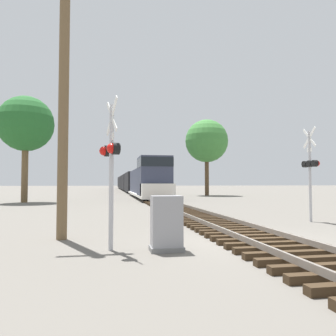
{
  "coord_description": "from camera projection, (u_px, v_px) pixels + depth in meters",
  "views": [
    {
      "loc": [
        -4.3,
        -9.13,
        1.74
      ],
      "look_at": [
        -0.74,
        10.54,
        2.65
      ],
      "focal_mm": 35.0,
      "sensor_mm": 36.0,
      "label": 1
    }
  ],
  "objects": [
    {
      "name": "ground_plane",
      "position": [
        256.0,
        242.0,
        9.66
      ],
      "size": [
        400.0,
        400.0,
        0.0
      ],
      "primitive_type": "plane",
      "color": "#666059"
    },
    {
      "name": "tree_far_right",
      "position": [
        26.0,
        124.0,
        29.46
      ],
      "size": [
        4.96,
        4.96,
        9.56
      ],
      "color": "brown",
      "rests_on": "ground"
    },
    {
      "name": "crossing_signal_near",
      "position": [
        110.0,
        159.0,
        8.52
      ],
      "size": [
        0.55,
        1.01,
        3.95
      ],
      "rotation": [
        0.0,
        0.0,
        -1.29
      ],
      "color": "#B7B7BC",
      "rests_on": "ground"
    },
    {
      "name": "tree_mid_background",
      "position": [
        207.0,
        141.0,
        45.67
      ],
      "size": [
        5.96,
        5.96,
        10.58
      ],
      "color": "brown",
      "rests_on": "ground"
    },
    {
      "name": "relay_cabinet",
      "position": [
        166.0,
        224.0,
        8.38
      ],
      "size": [
        0.85,
        0.61,
        1.41
      ],
      "color": "slate",
      "rests_on": "ground"
    },
    {
      "name": "freight_train",
      "position": [
        130.0,
        182.0,
        67.89
      ],
      "size": [
        3.0,
        82.46,
        4.24
      ],
      "color": "#33384C",
      "rests_on": "ground"
    },
    {
      "name": "utility_pole",
      "position": [
        64.0,
        97.0,
        10.25
      ],
      "size": [
        1.8,
        0.32,
        8.65
      ],
      "color": "brown",
      "rests_on": "ground"
    },
    {
      "name": "crossing_signal_far",
      "position": [
        310.0,
        167.0,
        14.74
      ],
      "size": [
        0.34,
        1.0,
        4.25
      ],
      "rotation": [
        0.0,
        0.0,
        1.59
      ],
      "color": "#B7B7BC",
      "rests_on": "ground"
    },
    {
      "name": "rail_track_bed",
      "position": [
        256.0,
        237.0,
        9.66
      ],
      "size": [
        2.6,
        160.0,
        0.31
      ],
      "color": "#382819",
      "rests_on": "ground"
    }
  ]
}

